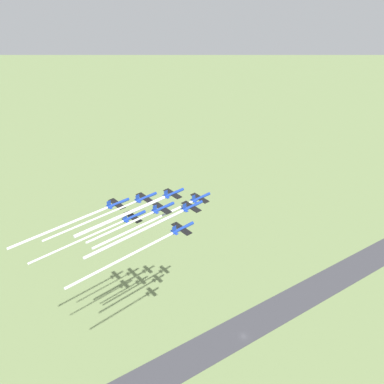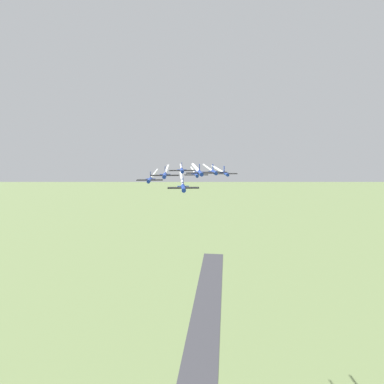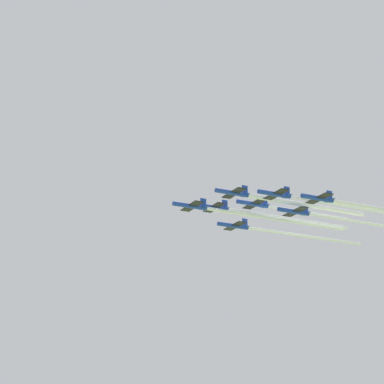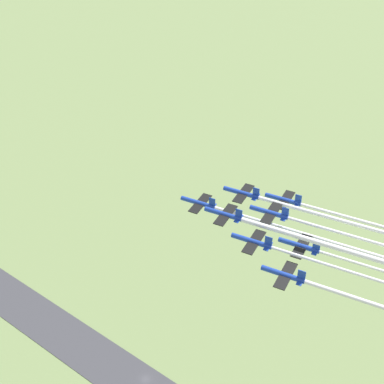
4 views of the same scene
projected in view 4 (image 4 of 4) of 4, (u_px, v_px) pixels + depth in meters
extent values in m
plane|color=#6B7F4C|center=(146.00, 380.00, 230.83)|extent=(3000.00, 3000.00, 0.00)
cylinder|color=#19389E|center=(198.00, 203.00, 150.73)|extent=(10.46, 4.47, 1.29)
cube|color=black|center=(200.00, 203.00, 150.47)|extent=(5.71, 10.26, 0.21)
cube|color=#19389E|center=(212.00, 202.00, 148.19)|extent=(1.84, 0.73, 2.58)
cube|color=#19389E|center=(212.00, 207.00, 149.10)|extent=(2.38, 3.97, 0.14)
cylinder|color=#19389E|center=(223.00, 214.00, 140.24)|extent=(10.46, 4.47, 1.29)
cube|color=black|center=(226.00, 215.00, 139.98)|extent=(5.71, 10.26, 0.21)
cube|color=#19389E|center=(239.00, 214.00, 137.70)|extent=(1.84, 0.73, 2.58)
cube|color=#19389E|center=(239.00, 219.00, 138.61)|extent=(2.38, 3.97, 0.14)
cylinder|color=#19389E|center=(241.00, 193.00, 149.68)|extent=(10.46, 4.47, 1.29)
cube|color=black|center=(244.00, 193.00, 149.42)|extent=(5.71, 10.26, 0.21)
cube|color=#19389E|center=(256.00, 192.00, 147.14)|extent=(1.84, 0.73, 2.58)
cube|color=#19389E|center=(256.00, 197.00, 148.05)|extent=(2.38, 3.97, 0.14)
cylinder|color=#19389E|center=(251.00, 241.00, 132.23)|extent=(10.46, 4.47, 1.29)
cube|color=black|center=(254.00, 242.00, 131.96)|extent=(5.71, 10.26, 0.21)
cube|color=#19389E|center=(268.00, 241.00, 129.68)|extent=(1.84, 0.73, 2.58)
cube|color=#19389E|center=(268.00, 246.00, 130.60)|extent=(2.38, 3.97, 0.14)
cylinder|color=#19389E|center=(269.00, 212.00, 140.83)|extent=(10.46, 4.47, 1.29)
cube|color=black|center=(271.00, 213.00, 140.57)|extent=(5.71, 10.26, 0.21)
cube|color=#19389E|center=(285.00, 212.00, 138.29)|extent=(1.84, 0.73, 2.58)
cube|color=#19389E|center=(285.00, 217.00, 139.21)|extent=(2.38, 3.97, 0.14)
cylinder|color=#19389E|center=(283.00, 199.00, 151.86)|extent=(10.46, 4.47, 1.29)
cube|color=black|center=(285.00, 200.00, 151.60)|extent=(5.71, 10.26, 0.21)
cube|color=#19389E|center=(298.00, 199.00, 149.32)|extent=(1.84, 0.73, 2.58)
cube|color=#19389E|center=(298.00, 203.00, 150.23)|extent=(2.38, 3.97, 0.14)
cylinder|color=#19389E|center=(283.00, 274.00, 124.71)|extent=(10.46, 4.47, 1.29)
cube|color=black|center=(286.00, 275.00, 124.45)|extent=(5.71, 10.26, 0.21)
cube|color=#19389E|center=(302.00, 275.00, 122.17)|extent=(1.84, 0.73, 2.58)
cube|color=#19389E|center=(301.00, 280.00, 123.08)|extent=(2.38, 3.97, 0.14)
cylinder|color=#19389E|center=(299.00, 245.00, 133.97)|extent=(10.46, 4.47, 1.29)
cube|color=black|center=(301.00, 246.00, 133.70)|extent=(5.71, 10.26, 0.21)
cube|color=#19389E|center=(317.00, 246.00, 131.42)|extent=(1.84, 0.73, 2.58)
cube|color=#19389E|center=(316.00, 251.00, 132.34)|extent=(2.38, 3.97, 0.14)
cylinder|color=white|center=(299.00, 233.00, 139.64)|extent=(46.60, 15.83, 0.96)
cylinder|color=white|center=(321.00, 243.00, 130.47)|extent=(40.02, 14.02, 1.32)
cylinder|color=white|center=(338.00, 220.00, 139.39)|extent=(42.58, 14.63, 1.08)
cylinder|color=white|center=(356.00, 274.00, 122.61)|extent=(39.03, 13.22, 0.76)
cylinder|color=white|center=(345.00, 234.00, 133.31)|extent=(28.43, 9.86, 0.82)
cylinder|color=white|center=(381.00, 226.00, 141.61)|extent=(42.33, 14.41, 0.91)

